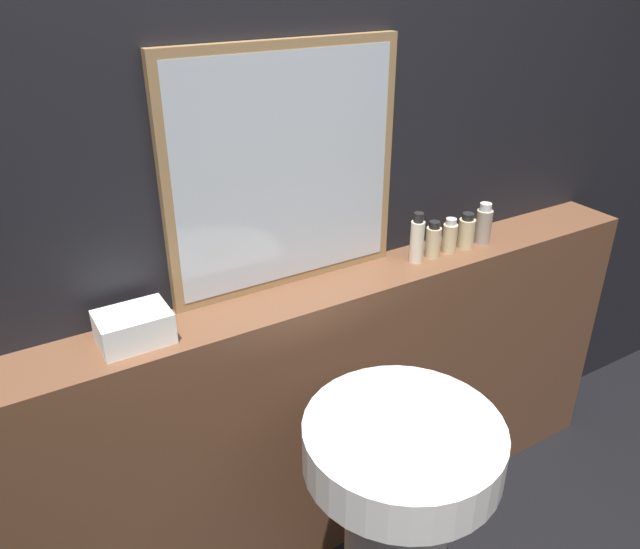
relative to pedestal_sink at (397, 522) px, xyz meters
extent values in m
cube|color=black|center=(-0.03, 0.63, 0.71)|extent=(8.00, 0.06, 2.50)
cube|color=brown|center=(-0.03, 0.49, -0.05)|extent=(2.62, 0.21, 0.98)
cylinder|color=white|center=(0.00, 0.00, 0.26)|extent=(0.48, 0.48, 0.12)
torus|color=white|center=(0.00, 0.00, 0.32)|extent=(0.47, 0.47, 0.02)
cube|color=#937047|center=(0.01, 0.58, 0.78)|extent=(0.70, 0.03, 0.68)
cube|color=#B2BCC6|center=(0.01, 0.57, 0.78)|extent=(0.65, 0.02, 0.63)
cube|color=white|center=(-0.48, 0.49, 0.49)|extent=(0.18, 0.13, 0.08)
cylinder|color=beige|center=(0.42, 0.49, 0.51)|extent=(0.04, 0.04, 0.13)
cylinder|color=black|center=(0.42, 0.49, 0.59)|extent=(0.03, 0.03, 0.03)
cylinder|color=#C6B284|center=(0.48, 0.49, 0.49)|extent=(0.05, 0.05, 0.10)
cylinder|color=black|center=(0.48, 0.49, 0.55)|extent=(0.03, 0.03, 0.02)
cylinder|color=#C6B284|center=(0.55, 0.49, 0.49)|extent=(0.05, 0.05, 0.10)
cylinder|color=silver|center=(0.55, 0.49, 0.55)|extent=(0.03, 0.03, 0.02)
cylinder|color=#C6B284|center=(0.62, 0.49, 0.49)|extent=(0.05, 0.05, 0.10)
cylinder|color=black|center=(0.62, 0.49, 0.55)|extent=(0.04, 0.04, 0.02)
cylinder|color=gray|center=(0.70, 0.49, 0.50)|extent=(0.05, 0.05, 0.11)
cylinder|color=silver|center=(0.70, 0.49, 0.57)|extent=(0.04, 0.04, 0.03)
camera|label=1|loc=(-0.76, -0.87, 1.31)|focal=35.00mm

